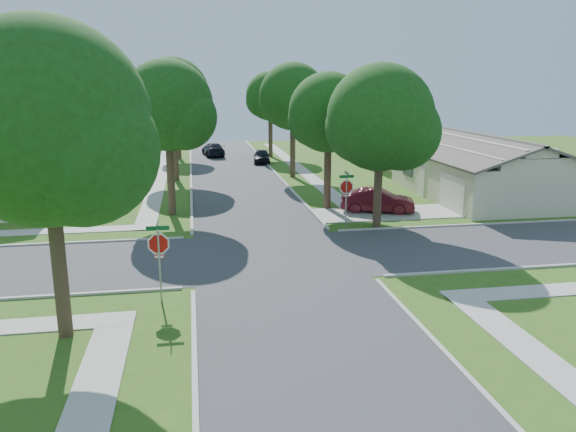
% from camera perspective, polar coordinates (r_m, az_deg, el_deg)
% --- Properties ---
extents(ground, '(100.00, 100.00, 0.00)m').
position_cam_1_polar(ground, '(25.44, -1.57, -4.05)').
color(ground, '#305A18').
rests_on(ground, ground).
extents(road_ns, '(7.00, 100.00, 0.02)m').
position_cam_1_polar(road_ns, '(25.44, -1.57, -4.04)').
color(road_ns, '#333335').
rests_on(road_ns, ground).
extents(sidewalk_ne, '(1.20, 40.00, 0.04)m').
position_cam_1_polar(sidewalk_ne, '(51.48, 1.03, 4.97)').
color(sidewalk_ne, '#9E9B91').
rests_on(sidewalk_ne, ground).
extents(sidewalk_nw, '(1.20, 40.00, 0.04)m').
position_cam_1_polar(sidewalk_nw, '(50.67, -12.70, 4.50)').
color(sidewalk_nw, '#9E9B91').
rests_on(sidewalk_nw, ground).
extents(driveway, '(8.80, 3.60, 0.05)m').
position_cam_1_polar(driveway, '(33.98, 9.98, 0.30)').
color(driveway, '#9E9B91').
rests_on(driveway, ground).
extents(stop_sign_sw, '(1.05, 0.80, 2.98)m').
position_cam_1_polar(stop_sign_sw, '(20.16, -13.00, -3.11)').
color(stop_sign_sw, gray).
rests_on(stop_sign_sw, ground).
extents(stop_sign_ne, '(1.05, 0.80, 2.98)m').
position_cam_1_polar(stop_sign_ne, '(30.37, 5.95, 2.73)').
color(stop_sign_ne, gray).
rests_on(stop_sign_ne, ground).
extents(tree_e_near, '(4.97, 4.80, 8.28)m').
position_cam_1_polar(tree_e_near, '(34.08, 4.21, 10.06)').
color(tree_e_near, '#38281C').
rests_on(tree_e_near, ground).
extents(tree_e_mid, '(5.59, 5.40, 9.21)m').
position_cam_1_polar(tree_e_mid, '(45.78, 0.56, 11.74)').
color(tree_e_mid, '#38281C').
rests_on(tree_e_mid, ground).
extents(tree_e_far, '(5.17, 5.00, 8.72)m').
position_cam_1_polar(tree_e_far, '(58.62, -1.76, 11.86)').
color(tree_e_far, '#38281C').
rests_on(tree_e_far, ground).
extents(tree_w_near, '(5.38, 5.20, 8.97)m').
position_cam_1_polar(tree_w_near, '(33.08, -12.06, 10.52)').
color(tree_w_near, '#38281C').
rests_on(tree_w_near, ground).
extents(tree_w_mid, '(5.80, 5.60, 9.56)m').
position_cam_1_polar(tree_w_mid, '(45.05, -11.54, 11.75)').
color(tree_w_mid, '#38281C').
rests_on(tree_w_mid, ground).
extents(tree_w_far, '(4.76, 4.60, 8.04)m').
position_cam_1_polar(tree_w_far, '(58.07, -11.16, 11.13)').
color(tree_w_far, '#38281C').
rests_on(tree_w_far, ground).
extents(tree_sw_corner, '(6.21, 6.00, 9.55)m').
position_cam_1_polar(tree_sw_corner, '(17.55, -23.17, 7.81)').
color(tree_sw_corner, '#38281C').
rests_on(tree_sw_corner, ground).
extents(tree_ne_corner, '(5.80, 5.60, 8.66)m').
position_cam_1_polar(tree_ne_corner, '(29.94, 9.47, 9.34)').
color(tree_ne_corner, '#38281C').
rests_on(tree_ne_corner, ground).
extents(house_ne_near, '(8.42, 13.60, 4.23)m').
position_cam_1_polar(house_ne_near, '(40.50, 19.08, 4.03)').
color(house_ne_near, beige).
rests_on(house_ne_near, ground).
extents(house_ne_far, '(8.42, 13.60, 4.23)m').
position_cam_1_polar(house_ne_far, '(56.79, 10.39, 7.08)').
color(house_ne_far, beige).
rests_on(house_ne_far, ground).
extents(house_nw_far, '(8.42, 13.60, 4.23)m').
position_cam_1_polar(house_nw_far, '(57.73, -22.41, 6.39)').
color(house_nw_far, beige).
rests_on(house_nw_far, ground).
extents(car_driveway, '(4.59, 2.90, 1.43)m').
position_cam_1_polar(car_driveway, '(34.06, 9.12, 1.55)').
color(car_driveway, '#4C0F19').
rests_on(car_driveway, ground).
extents(car_curb_east, '(1.93, 3.96, 1.30)m').
position_cam_1_polar(car_curb_east, '(54.41, -2.69, 6.09)').
color(car_curb_east, black).
rests_on(car_curb_east, ground).
extents(car_curb_west, '(2.47, 4.94, 1.38)m').
position_cam_1_polar(car_curb_west, '(59.99, -7.61, 6.72)').
color(car_curb_west, black).
rests_on(car_curb_west, ground).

